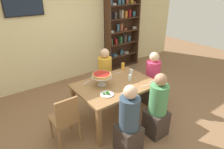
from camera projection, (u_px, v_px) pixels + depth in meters
ground_plane at (115, 117)px, 3.85m from camera, size 12.00×12.00×0.00m
rear_partition at (62, 27)px, 4.86m from camera, size 8.00×0.12×2.80m
dining_table at (115, 88)px, 3.58m from camera, size 1.41×0.98×0.74m
bookshelf at (121, 30)px, 5.78m from camera, size 1.10×0.30×2.21m
television at (23, 4)px, 4.10m from camera, size 0.81×0.05×0.49m
diner_near_right at (157, 110)px, 3.24m from camera, size 0.34×0.34×1.15m
diner_far_right at (105, 77)px, 4.37m from camera, size 0.34×0.34×1.15m
diner_near_left at (129, 125)px, 2.90m from camera, size 0.34×0.34×1.15m
diner_head_east at (152, 82)px, 4.16m from camera, size 0.34×0.34×1.15m
chair_head_west at (65, 118)px, 3.06m from camera, size 0.40×0.40×0.87m
deep_dish_pizza_stand at (102, 76)px, 3.43m from camera, size 0.36×0.36×0.22m
salad_plate_near_diner at (107, 94)px, 3.19m from camera, size 0.23×0.23×0.07m
salad_plate_far_diner at (100, 76)px, 3.79m from camera, size 0.25×0.25×0.07m
beer_glass_amber_tall at (123, 66)px, 4.09m from camera, size 0.07×0.07×0.15m
water_glass_clear_near at (131, 72)px, 3.89m from camera, size 0.07×0.07×0.10m
water_glass_clear_far at (130, 78)px, 3.64m from camera, size 0.06×0.06×0.12m
water_glass_clear_spare at (109, 75)px, 3.76m from camera, size 0.07×0.07×0.11m
cutlery_fork_near at (145, 86)px, 3.47m from camera, size 0.18×0.06×0.00m
cutlery_knife_near at (86, 82)px, 3.58m from camera, size 0.18×0.08×0.00m
cutlery_fork_far at (118, 73)px, 3.98m from camera, size 0.18×0.02×0.00m
cutlery_knife_far at (124, 92)px, 3.27m from camera, size 0.18×0.07×0.00m
cutlery_spare_fork at (152, 81)px, 3.64m from camera, size 0.18×0.04×0.00m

